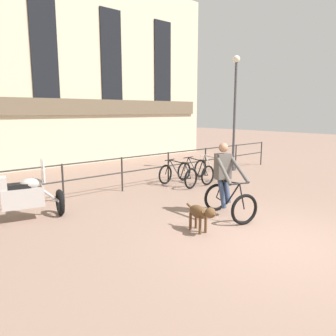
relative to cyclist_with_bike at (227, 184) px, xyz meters
name	(u,v)px	position (x,y,z in m)	size (l,w,h in m)	color
ground_plane	(276,241)	(-0.50, -1.60, -0.76)	(60.00, 60.00, 0.00)	#8E7060
canal_railing	(122,168)	(-0.50, 3.60, -0.05)	(15.05, 0.05, 1.05)	#2D2B28
building_facade	(42,67)	(-0.50, 9.39, 3.46)	(18.00, 0.72, 8.48)	beige
cyclist_with_bike	(227,184)	(0.00, 0.00, 0.00)	(0.99, 1.32, 1.70)	black
dog	(201,213)	(-1.24, -0.37, -0.36)	(0.30, 0.90, 0.59)	brown
parked_motorcycle	(22,196)	(-3.69, 2.78, -0.20)	(1.80, 0.99, 1.35)	black
parked_bicycle_near_lamp	(178,176)	(1.21, 2.94, -0.41)	(0.83, 1.20, 0.86)	black
parked_bicycle_mid_left	(196,172)	(2.04, 2.94, -0.41)	(0.73, 1.15, 0.86)	black
parked_bicycle_mid_right	(212,170)	(2.87, 2.94, -0.41)	(0.72, 1.14, 0.86)	black
street_lamp	(235,108)	(4.91, 3.58, 1.79)	(0.28, 0.28, 4.56)	#424247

